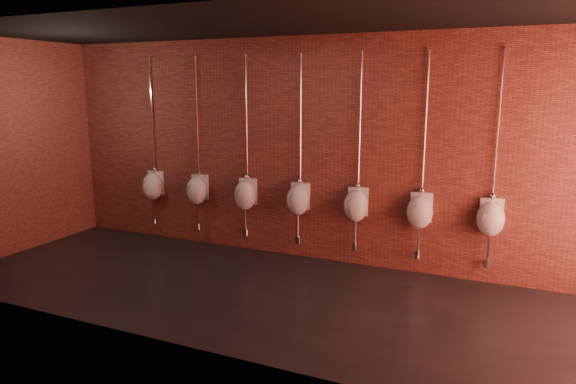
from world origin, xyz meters
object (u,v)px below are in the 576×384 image
at_px(urinal_3, 298,199).
at_px(urinal_2, 245,194).
at_px(urinal_0, 153,185).
at_px(urinal_1, 197,189).
at_px(urinal_4, 356,204).
at_px(urinal_6, 491,217).
at_px(urinal_5, 420,211).

bearing_deg(urinal_3, urinal_2, 180.00).
relative_size(urinal_0, urinal_1, 1.00).
bearing_deg(urinal_3, urinal_4, 0.00).
xyz_separation_m(urinal_2, urinal_3, (0.87, 0.00, 0.00)).
distance_m(urinal_2, urinal_4, 1.74).
height_order(urinal_3, urinal_6, same).
relative_size(urinal_2, urinal_4, 1.00).
height_order(urinal_1, urinal_5, same).
bearing_deg(urinal_4, urinal_2, 180.00).
relative_size(urinal_1, urinal_4, 1.00).
distance_m(urinal_1, urinal_6, 4.35).
bearing_deg(urinal_0, urinal_6, 0.00).
relative_size(urinal_2, urinal_5, 1.00).
bearing_deg(urinal_2, urinal_1, 180.00).
distance_m(urinal_4, urinal_6, 1.74).
xyz_separation_m(urinal_1, urinal_3, (1.74, 0.00, 0.00)).
bearing_deg(urinal_2, urinal_6, 0.00).
relative_size(urinal_1, urinal_6, 1.00).
distance_m(urinal_0, urinal_4, 3.48).
height_order(urinal_4, urinal_5, same).
relative_size(urinal_2, urinal_3, 1.00).
bearing_deg(urinal_0, urinal_4, 0.00).
bearing_deg(urinal_4, urinal_5, 0.00).
height_order(urinal_3, urinal_5, same).
distance_m(urinal_2, urinal_5, 2.61).
height_order(urinal_1, urinal_4, same).
distance_m(urinal_0, urinal_2, 1.74).
relative_size(urinal_3, urinal_4, 1.00).
xyz_separation_m(urinal_4, urinal_6, (1.74, 0.00, 0.00)).
bearing_deg(urinal_6, urinal_3, 180.00).
bearing_deg(urinal_4, urinal_0, 180.00).
bearing_deg(urinal_2, urinal_4, 0.00).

